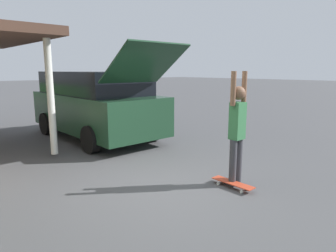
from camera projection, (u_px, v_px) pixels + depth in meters
ground_plane at (154, 186)px, 5.43m from camera, size 120.00×120.00×0.00m
suv_parked at (95, 103)px, 9.14m from camera, size 2.20×5.56×2.69m
skateboarder at (237, 127)px, 5.29m from camera, size 0.41×0.24×2.05m
skateboard at (233, 183)px, 5.34m from camera, size 0.21×0.81×0.10m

